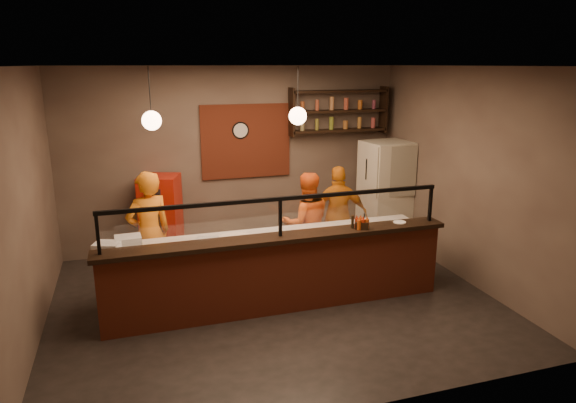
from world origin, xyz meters
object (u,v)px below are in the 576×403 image
object	(u,v)px
red_cooler	(161,218)
pepper_mill	(353,222)
pizza_dough	(236,239)
cook_right	(339,215)
condiment_caddy	(362,225)
wall_clock	(240,130)
cook_left	(149,234)
fridge	(385,193)
cook_mid	(307,224)

from	to	relation	value
red_cooler	pepper_mill	xyz separation A→B (m)	(2.39, -2.43, 0.43)
pizza_dough	pepper_mill	size ratio (longest dim) A/B	3.02
cook_right	pizza_dough	world-z (taller)	cook_right
condiment_caddy	cook_right	bearing A→B (deg)	78.79
wall_clock	cook_right	bearing A→B (deg)	-44.63
cook_left	wall_clock	bearing A→B (deg)	-157.22
pizza_dough	cook_left	bearing A→B (deg)	152.37
pepper_mill	fridge	bearing A→B (deg)	51.90
wall_clock	condiment_caddy	world-z (taller)	wall_clock
pepper_mill	pizza_dough	bearing A→B (deg)	162.28
fridge	pizza_dough	bearing A→B (deg)	-159.57
cook_mid	cook_right	distance (m)	0.74
cook_mid	condiment_caddy	world-z (taller)	cook_mid
cook_mid	pizza_dough	distance (m)	1.41
fridge	cook_right	bearing A→B (deg)	-159.29
wall_clock	fridge	distance (m)	2.85
wall_clock	cook_right	world-z (taller)	wall_clock
wall_clock	red_cooler	distance (m)	2.03
fridge	red_cooler	world-z (taller)	fridge
cook_mid	pizza_dough	size ratio (longest dim) A/B	3.03
fridge	pepper_mill	size ratio (longest dim) A/B	10.64
condiment_caddy	pepper_mill	bearing A→B (deg)	157.30
cook_right	cook_mid	bearing A→B (deg)	37.68
cook_left	cook_right	size ratio (longest dim) A/B	1.11
red_cooler	pepper_mill	world-z (taller)	red_cooler
cook_left	pizza_dough	size ratio (longest dim) A/B	3.36
cook_mid	red_cooler	size ratio (longest dim) A/B	1.13
wall_clock	pepper_mill	size ratio (longest dim) A/B	1.68
cook_left	pepper_mill	bearing A→B (deg)	136.41
wall_clock	cook_left	distance (m)	2.67
pizza_dough	condiment_caddy	size ratio (longest dim) A/B	3.05
red_cooler	pizza_dough	distance (m)	2.14
wall_clock	cook_mid	distance (m)	2.18
red_cooler	pizza_dough	xyz separation A→B (m)	(0.87, -1.95, 0.18)
pizza_dough	red_cooler	bearing A→B (deg)	114.16
condiment_caddy	fridge	bearing A→B (deg)	54.65
red_cooler	cook_mid	bearing A→B (deg)	-12.83
cook_left	pizza_dough	bearing A→B (deg)	130.90
fridge	pizza_dough	distance (m)	3.44
cook_right	condiment_caddy	xyz separation A→B (m)	(-0.29, -1.47, 0.30)
cook_right	fridge	xyz separation A→B (m)	(1.16, 0.58, 0.13)
wall_clock	cook_left	size ratio (longest dim) A/B	0.17
condiment_caddy	cook_mid	bearing A→B (deg)	108.01
cook_left	red_cooler	xyz separation A→B (m)	(0.25, 1.36, -0.18)
cook_right	red_cooler	size ratio (longest dim) A/B	1.13
red_cooler	condiment_caddy	world-z (taller)	red_cooler
wall_clock	condiment_caddy	xyz separation A→B (m)	(1.05, -2.79, -0.99)
red_cooler	condiment_caddy	size ratio (longest dim) A/B	8.19
wall_clock	red_cooler	bearing A→B (deg)	-168.01
cook_left	fridge	distance (m)	4.31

